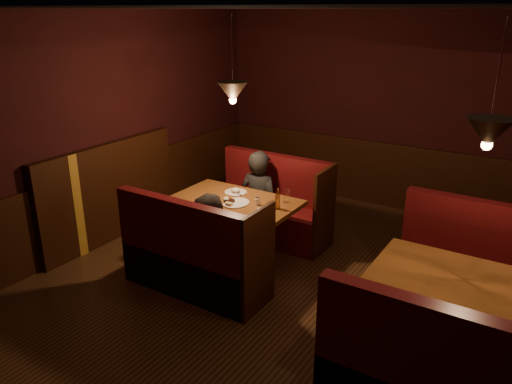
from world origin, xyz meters
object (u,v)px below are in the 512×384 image
Objects in this scene: main_table at (236,215)px; main_bench_near at (193,263)px; main_bench_far at (273,212)px; diner_b at (211,227)px; diner_a at (259,183)px; second_bench_far at (479,283)px; second_table at (461,303)px.

main_table is 0.88m from main_bench_near.
diner_b is at bearing -86.82° from main_bench_far.
diner_a reaches higher than diner_b.
main_bench_near is at bearing -105.03° from diner_b.
second_bench_far is 2.76m from diner_b.
diner_b is (-2.59, -0.91, 0.33)m from second_bench_far.
main_bench_near is 2.90m from second_bench_far.
second_bench_far is 1.04× the size of diner_a.
diner_b reaches higher than main_bench_far.
main_bench_near is (0.00, -1.67, 0.00)m from main_bench_far.
diner_a is (-2.78, 0.38, 0.41)m from second_bench_far.
second_bench_far is at bearing -11.20° from main_bench_far.
main_table is at bearing 99.11° from diner_a.
main_bench_near is 1.00× the size of second_bench_far.
second_table is at bearing 4.80° from diner_b.
main_bench_far reaches higher than main_table.
second_table is at bearing 5.78° from main_bench_near.
main_table is 0.87m from main_bench_far.
second_bench_far reaches higher than main_table.
main_bench_far is 1.67m from main_bench_near.
second_bench_far is (2.68, 0.31, -0.24)m from main_table.
diner_a is at bearing 98.21° from main_table.
second_table is 0.90× the size of second_bench_far.
second_bench_far is at bearing 23.28° from main_bench_near.
second_table is 3.03m from diner_a.
diner_b reaches higher than main_table.
diner_a is (-0.12, -0.15, 0.43)m from main_bench_far.
main_bench_near reaches higher than second_table.
second_bench_far is at bearing 23.52° from diner_b.
diner_b is (-2.55, -0.03, 0.09)m from second_table.
main_table is at bearing -91.13° from main_bench_far.
second_table is 1.05× the size of diner_b.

